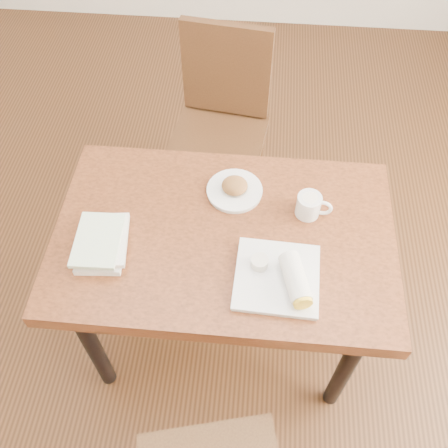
# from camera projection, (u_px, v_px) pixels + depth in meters

# --- Properties ---
(ground) EXTENTS (4.00, 5.00, 0.01)m
(ground) POSITION_uv_depth(u_px,v_px,m) (224.00, 329.00, 2.26)
(ground) COLOR #472814
(ground) RESTS_ON ground
(table) EXTENTS (1.14, 0.73, 0.75)m
(table) POSITION_uv_depth(u_px,v_px,m) (224.00, 248.00, 1.73)
(table) COLOR brown
(table) RESTS_ON ground
(chair_far) EXTENTS (0.47, 0.47, 0.95)m
(chair_far) POSITION_uv_depth(u_px,v_px,m) (221.00, 117.00, 2.29)
(chair_far) COLOR #402512
(chair_far) RESTS_ON ground
(plate_scone) EXTENTS (0.20, 0.20, 0.06)m
(plate_scone) POSITION_uv_depth(u_px,v_px,m) (235.00, 189.00, 1.75)
(plate_scone) COLOR white
(plate_scone) RESTS_ON table
(coffee_mug) EXTENTS (0.12, 0.08, 0.08)m
(coffee_mug) POSITION_uv_depth(u_px,v_px,m) (310.00, 205.00, 1.67)
(coffee_mug) COLOR white
(coffee_mug) RESTS_ON table
(plate_burrito) EXTENTS (0.27, 0.27, 0.09)m
(plate_burrito) POSITION_uv_depth(u_px,v_px,m) (282.00, 278.00, 1.52)
(plate_burrito) COLOR white
(plate_burrito) RESTS_ON table
(book_stack) EXTENTS (0.17, 0.23, 0.06)m
(book_stack) POSITION_uv_depth(u_px,v_px,m) (102.00, 242.00, 1.60)
(book_stack) COLOR white
(book_stack) RESTS_ON table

